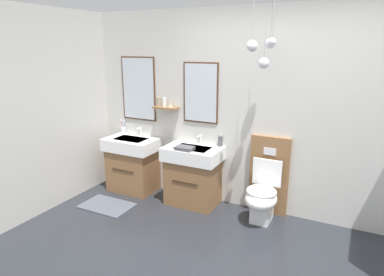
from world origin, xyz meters
The scene contains 11 objects.
wall_back centered at (-0.02, 1.64, 1.26)m, with size 5.42×0.65×2.52m.
wall_left centered at (-2.65, 0.00, 1.26)m, with size 0.12×3.41×2.52m, color beige.
bath_mat centered at (-1.99, 0.76, 0.01)m, with size 0.68×0.44×0.01m, color #474C56.
vanity_sink_left centered at (-1.99, 1.36, 0.41)m, with size 0.74×0.52×0.79m.
tap_on_left_sink centered at (-1.99, 1.56, 0.86)m, with size 0.03×0.13×0.11m.
vanity_sink_right centered at (-1.01, 1.36, 0.41)m, with size 0.74×0.52×0.79m.
tap_on_right_sink centered at (-1.01, 1.56, 0.86)m, with size 0.03×0.13×0.11m.
toilet centered at (-0.05, 1.38, 0.38)m, with size 0.48×0.63×1.00m.
toothbrush_cup centered at (-2.28, 1.54, 0.84)m, with size 0.07×0.07×0.21m.
soap_dispenser centered at (-0.71, 1.55, 0.86)m, with size 0.06×0.06×0.18m.
folded_hand_towel centered at (-1.05, 1.21, 0.81)m, with size 0.22×0.16×0.04m, color #47474C.
Camera 1 is at (0.87, -2.40, 2.06)m, focal length 31.66 mm.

